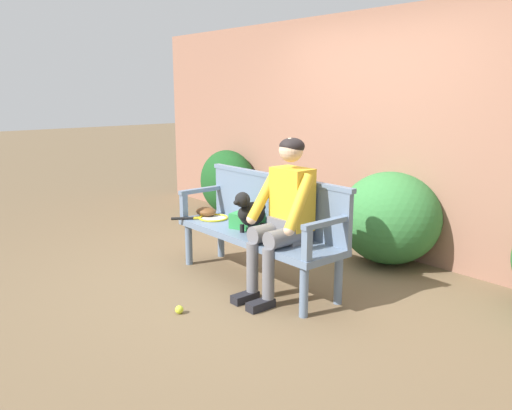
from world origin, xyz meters
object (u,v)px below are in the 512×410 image
Objects in this scene: dog_on_bench at (250,212)px; tennis_ball at (179,310)px; garden_bench at (256,239)px; tennis_racket at (211,218)px; sports_bag at (247,221)px; person_seated at (284,211)px; baseball_glove at (206,212)px.

dog_on_bench is 5.84× the size of tennis_ball.
tennis_racket is at bearing -177.43° from garden_bench.
sports_bag reaches higher than garden_bench.
sports_bag is at bearing 149.74° from dog_on_bench.
person_seated is 3.49× the size of dog_on_bench.
garden_bench is at bearing -9.77° from sports_bag.
tennis_ball is at bearing -47.63° from tennis_racket.
dog_on_bench reaches higher than sports_bag.
sports_bag is (0.63, 0.03, 0.02)m from baseball_glove.
tennis_racket is at bearing -173.54° from sports_bag.
tennis_ball is at bearing -72.34° from sports_bag.
tennis_racket is at bearing 132.37° from tennis_ball.
baseball_glove reaches higher than tennis_ball.
garden_bench is 0.21m from sports_bag.
tennis_racket is (-0.63, 0.02, -0.18)m from dog_on_bench.
garden_bench is 0.51m from person_seated.
garden_bench is 4.62× the size of dog_on_bench.
baseball_glove is at bearing -177.27° from sports_bag.
person_seated is at bearing 0.73° from tennis_racket.
garden_bench is 6.35× the size of sports_bag.
dog_on_bench is (-0.03, -0.05, 0.25)m from garden_bench.
tennis_ball is at bearing -105.46° from person_seated.
tennis_ball is (0.30, -0.94, -0.51)m from sports_bag.
person_seated is 2.40× the size of tennis_racket.
person_seated reaches higher than baseball_glove.
dog_on_bench is 1.38× the size of sports_bag.
tennis_ball is (-0.25, -0.89, -0.71)m from person_seated.
sports_bag is 1.11m from tennis_ball.
tennis_racket reaches higher than garden_bench.
tennis_ball is at bearing -81.30° from garden_bench.
dog_on_bench is 1.08m from tennis_ball.
dog_on_bench is 0.66m from tennis_racket.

